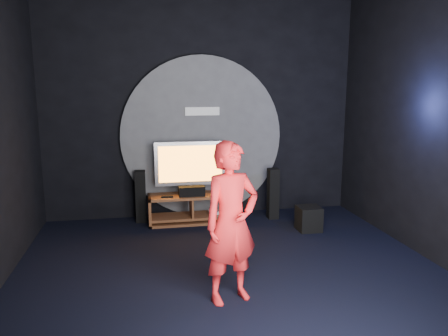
{
  "coord_description": "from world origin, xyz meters",
  "views": [
    {
      "loc": [
        -0.96,
        -4.54,
        2.15
      ],
      "look_at": [
        0.1,
        1.05,
        1.05
      ],
      "focal_mm": 35.0,
      "sensor_mm": 36.0,
      "label": 1
    }
  ],
  "objects_px": {
    "subwoofer": "(309,218)",
    "player": "(231,223)",
    "tower_speaker_left": "(141,196)",
    "tower_speaker_right": "(273,194)",
    "media_console": "(192,210)",
    "tv": "(190,165)"
  },
  "relations": [
    {
      "from": "subwoofer",
      "to": "player",
      "type": "relative_size",
      "value": 0.22
    },
    {
      "from": "subwoofer",
      "to": "player",
      "type": "distance_m",
      "value": 2.52
    },
    {
      "from": "tower_speaker_left",
      "to": "tower_speaker_right",
      "type": "distance_m",
      "value": 2.11
    },
    {
      "from": "media_console",
      "to": "tower_speaker_left",
      "type": "xyz_separation_m",
      "value": [
        -0.79,
        0.18,
        0.21
      ]
    },
    {
      "from": "tower_speaker_left",
      "to": "tv",
      "type": "bearing_deg",
      "value": -8.49
    },
    {
      "from": "tower_speaker_right",
      "to": "tv",
      "type": "bearing_deg",
      "value": 175.93
    },
    {
      "from": "player",
      "to": "media_console",
      "type": "bearing_deg",
      "value": 73.93
    },
    {
      "from": "player",
      "to": "subwoofer",
      "type": "bearing_deg",
      "value": 31.79
    },
    {
      "from": "media_console",
      "to": "tower_speaker_left",
      "type": "height_order",
      "value": "tower_speaker_left"
    },
    {
      "from": "player",
      "to": "tower_speaker_right",
      "type": "bearing_deg",
      "value": 46.25
    },
    {
      "from": "media_console",
      "to": "subwoofer",
      "type": "height_order",
      "value": "media_console"
    },
    {
      "from": "media_console",
      "to": "subwoofer",
      "type": "relative_size",
      "value": 3.69
    },
    {
      "from": "tv",
      "to": "tower_speaker_right",
      "type": "height_order",
      "value": "tv"
    },
    {
      "from": "tv",
      "to": "subwoofer",
      "type": "relative_size",
      "value": 3.05
    },
    {
      "from": "tower_speaker_right",
      "to": "player",
      "type": "bearing_deg",
      "value": -115.48
    },
    {
      "from": "media_console",
      "to": "tv",
      "type": "xyz_separation_m",
      "value": [
        -0.01,
        0.07,
        0.71
      ]
    },
    {
      "from": "tower_speaker_right",
      "to": "subwoofer",
      "type": "distance_m",
      "value": 0.8
    },
    {
      "from": "tower_speaker_right",
      "to": "media_console",
      "type": "bearing_deg",
      "value": 178.83
    },
    {
      "from": "tower_speaker_left",
      "to": "player",
      "type": "bearing_deg",
      "value": -72.19
    },
    {
      "from": "tv",
      "to": "tower_speaker_right",
      "type": "bearing_deg",
      "value": -4.07
    },
    {
      "from": "tv",
      "to": "tower_speaker_right",
      "type": "distance_m",
      "value": 1.41
    },
    {
      "from": "tv",
      "to": "tower_speaker_right",
      "type": "xyz_separation_m",
      "value": [
        1.32,
        -0.09,
        -0.49
      ]
    }
  ]
}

